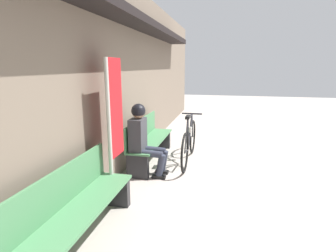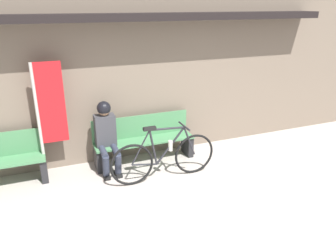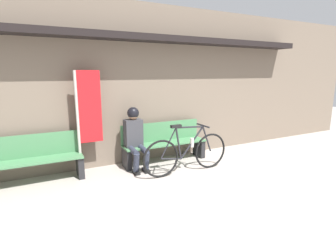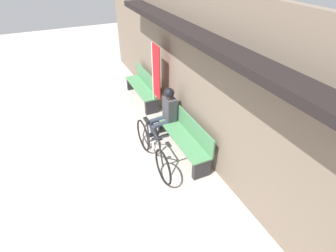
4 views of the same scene
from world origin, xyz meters
name	(u,v)px [view 2 (image 2 of 4)]	position (x,y,z in m)	size (l,w,h in m)	color
storefront_wall	(146,66)	(0.00, 3.03, 1.66)	(12.00, 0.56, 3.20)	#756656
park_bench_near	(144,140)	(-0.18, 2.72, 0.39)	(1.78, 0.42, 0.82)	#477F51
bicycle	(164,157)	(-0.08, 1.95, 0.39)	(1.77, 0.40, 0.94)	black
person_seated	(106,132)	(-0.86, 2.61, 0.68)	(0.34, 0.60, 1.20)	#2D3342
banner_pole	(48,110)	(-1.72, 2.72, 1.15)	(0.45, 0.05, 1.89)	#B7B2A8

